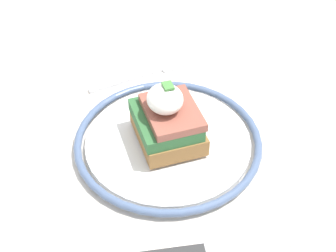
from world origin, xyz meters
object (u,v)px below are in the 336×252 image
sandwich (167,120)px  knife (202,250)px  fork (142,75)px  plate (168,141)px

sandwich → knife: (0.16, -0.01, -0.04)m
fork → knife: 0.32m
plate → knife: 0.16m
knife → fork: bearing=175.6°
plate → fork: (-0.16, 0.01, -0.01)m
sandwich → plate: bearing=129.9°
plate → knife: plate is taller
sandwich → fork: (-0.16, 0.01, -0.04)m
plate → fork: bearing=176.8°
sandwich → knife: size_ratio=0.46×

